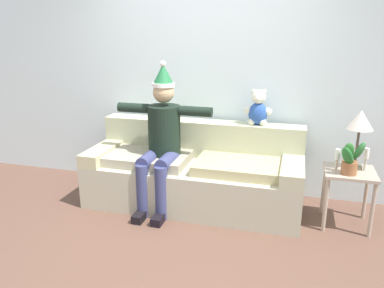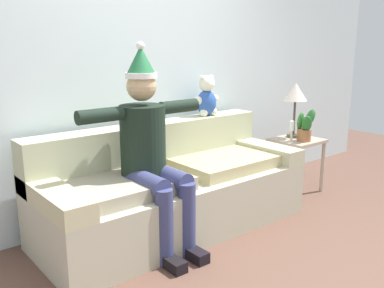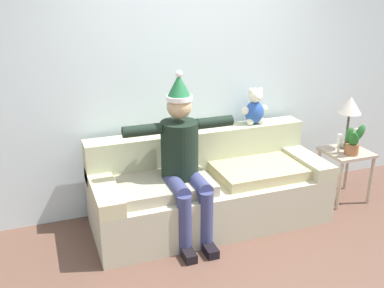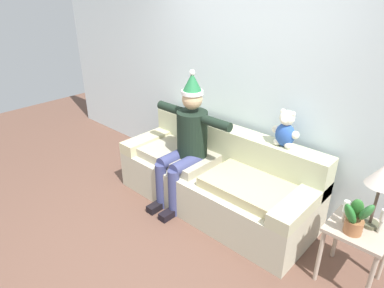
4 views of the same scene
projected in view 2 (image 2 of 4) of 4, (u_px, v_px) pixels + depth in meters
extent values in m
plane|color=brown|center=(265.00, 276.00, 2.82)|extent=(10.00, 10.00, 0.00)
cube|color=silver|center=(135.00, 63.00, 3.68)|extent=(7.00, 0.10, 2.70)
cube|color=#B6B097|center=(176.00, 203.00, 3.51)|extent=(2.26, 0.88, 0.45)
cube|color=#B7BA94|center=(153.00, 146.00, 3.65)|extent=(2.26, 0.24, 0.40)
cube|color=#BFB88E|center=(53.00, 197.00, 2.81)|extent=(0.22, 0.88, 0.14)
cube|color=#B6B591|center=(260.00, 150.00, 4.07)|extent=(0.22, 0.88, 0.14)
cube|color=#A69F87|center=(124.00, 186.00, 3.09)|extent=(0.90, 0.62, 0.10)
cube|color=tan|center=(225.00, 162.00, 3.72)|extent=(0.90, 0.62, 0.10)
cylinder|color=black|center=(143.00, 140.00, 3.16)|extent=(0.34, 0.34, 0.52)
sphere|color=tan|center=(141.00, 86.00, 3.07)|extent=(0.22, 0.22, 0.22)
cylinder|color=white|center=(141.00, 75.00, 3.05)|extent=(0.23, 0.23, 0.04)
cone|color=#21683A|center=(141.00, 60.00, 3.02)|extent=(0.21, 0.21, 0.20)
sphere|color=white|center=(140.00, 45.00, 3.00)|extent=(0.06, 0.06, 0.06)
cylinder|color=#393E6B|center=(147.00, 182.00, 3.01)|extent=(0.14, 0.40, 0.14)
cylinder|color=#393E6B|center=(164.00, 227.00, 2.92)|extent=(0.13, 0.13, 0.55)
cube|color=black|center=(172.00, 263.00, 2.92)|extent=(0.10, 0.24, 0.08)
cylinder|color=#393E6B|center=(170.00, 177.00, 3.13)|extent=(0.14, 0.40, 0.14)
cylinder|color=#393E6B|center=(187.00, 220.00, 3.05)|extent=(0.13, 0.13, 0.55)
cube|color=black|center=(194.00, 254.00, 3.04)|extent=(0.10, 0.24, 0.08)
cylinder|color=black|center=(100.00, 115.00, 2.90)|extent=(0.34, 0.10, 0.10)
cylinder|color=black|center=(179.00, 106.00, 3.32)|extent=(0.34, 0.10, 0.10)
ellipsoid|color=#2A52A5|center=(206.00, 103.00, 3.96)|extent=(0.20, 0.16, 0.24)
sphere|color=silver|center=(207.00, 84.00, 3.91)|extent=(0.15, 0.15, 0.15)
sphere|color=silver|center=(211.00, 85.00, 3.87)|extent=(0.07, 0.07, 0.07)
sphere|color=silver|center=(202.00, 78.00, 3.87)|extent=(0.05, 0.05, 0.05)
sphere|color=silver|center=(211.00, 78.00, 3.93)|extent=(0.05, 0.05, 0.05)
sphere|color=silver|center=(198.00, 101.00, 3.88)|extent=(0.08, 0.08, 0.08)
sphere|color=silver|center=(204.00, 113.00, 3.92)|extent=(0.08, 0.08, 0.08)
sphere|color=silver|center=(215.00, 99.00, 4.01)|extent=(0.08, 0.08, 0.08)
sphere|color=silver|center=(213.00, 112.00, 3.99)|extent=(0.08, 0.08, 0.08)
cube|color=tan|center=(297.00, 140.00, 4.35)|extent=(0.46, 0.44, 0.03)
cylinder|color=tan|center=(299.00, 174.00, 4.15)|extent=(0.04, 0.04, 0.53)
cylinder|color=tan|center=(322.00, 167.00, 4.39)|extent=(0.04, 0.04, 0.53)
cylinder|color=tan|center=(269.00, 166.00, 4.43)|extent=(0.04, 0.04, 0.53)
cylinder|color=tan|center=(293.00, 160.00, 4.68)|extent=(0.04, 0.04, 0.53)
cylinder|color=#4D4E38|center=(293.00, 136.00, 4.43)|extent=(0.14, 0.14, 0.03)
cylinder|color=brown|center=(294.00, 118.00, 4.39)|extent=(0.02, 0.02, 0.35)
cone|color=beige|center=(296.00, 92.00, 4.33)|extent=(0.24, 0.24, 0.18)
cylinder|color=#985F3A|center=(304.00, 135.00, 4.24)|extent=(0.14, 0.14, 0.12)
ellipsoid|color=#2C6A30|center=(310.00, 118.00, 4.23)|extent=(0.14, 0.14, 0.20)
ellipsoid|color=#2E6C2A|center=(300.00, 121.00, 4.23)|extent=(0.12, 0.12, 0.20)
ellipsoid|color=#246B29|center=(307.00, 124.00, 4.16)|extent=(0.17, 0.14, 0.20)
cylinder|color=beige|center=(291.00, 136.00, 4.24)|extent=(0.02, 0.02, 0.11)
cylinder|color=white|center=(292.00, 126.00, 4.21)|extent=(0.04, 0.04, 0.10)
cylinder|color=beige|center=(302.00, 131.00, 4.44)|extent=(0.02, 0.02, 0.12)
cylinder|color=white|center=(303.00, 121.00, 4.41)|extent=(0.04, 0.04, 0.10)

